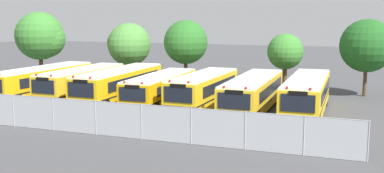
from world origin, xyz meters
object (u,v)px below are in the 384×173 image
Objects in this scene: school_bus_3 at (161,88)px; tree_0 at (42,37)px; school_bus_0 at (42,81)px; school_bus_5 at (253,93)px; school_bus_6 at (307,94)px; tree_2 at (187,42)px; school_bus_1 at (82,82)px; tree_3 at (286,52)px; tree_4 at (365,45)px; traffic_cone at (260,140)px; school_bus_2 at (120,84)px; tree_1 at (127,44)px; school_bus_4 at (203,90)px.

tree_0 is at bearing -26.92° from school_bus_3.
school_bus_3 is (11.12, 0.14, -0.09)m from school_bus_0.
school_bus_5 is at bearing -18.75° from tree_0.
school_bus_6 is at bearing -177.95° from school_bus_0.
school_bus_6 is 15.34m from tree_2.
tree_3 is at bearing -150.44° from school_bus_1.
school_bus_6 is (18.42, 0.04, 0.04)m from school_bus_1.
school_bus_6 is (11.11, 0.24, 0.13)m from school_bus_3.
school_bus_1 is 7.32m from school_bus_3.
tree_4 is (14.92, 9.78, 3.11)m from school_bus_3.
traffic_cone is at bearing 79.82° from school_bus_6.
school_bus_1 is at bearing -1.03° from school_bus_2.
tree_2 is 16.12m from tree_4.
school_bus_0 is 1.85× the size of tree_1.
school_bus_4 reaches higher than school_bus_0.
school_bus_3 is 15.93× the size of traffic_cone.
tree_3 is at bearing 1.38° from tree_0.
tree_1 reaches higher than school_bus_3.
tree_0 reaches higher than school_bus_1.
school_bus_5 reaches higher than traffic_cone.
school_bus_0 is 1.01× the size of school_bus_6.
school_bus_4 is at bearing 2.01° from school_bus_6.
school_bus_1 is at bearing 0.10° from school_bus_4.
school_bus_0 is 11.42m from tree_0.
school_bus_0 is at bearing 0.04° from school_bus_5.
traffic_cone is (2.28, -8.59, -1.09)m from school_bus_5.
school_bus_2 reaches higher than school_bus_1.
school_bus_1 is 0.91× the size of school_bus_2.
tree_3 is at bearing -144.01° from school_bus_2.
school_bus_3 is 9.53m from tree_2.
tree_1 reaches higher than traffic_cone.
school_bus_4 is 1.50× the size of tree_2.
traffic_cone is at bearing 145.91° from school_bus_2.
tree_4 is (22.72, 0.56, 0.34)m from tree_1.
school_bus_0 is 17.94× the size of traffic_cone.
school_bus_3 is 18.11m from tree_4.
school_bus_4 is (10.86, -0.30, 0.02)m from school_bus_1.
tree_2 reaches higher than tree_3.
school_bus_0 is 28.03m from tree_4.
school_bus_2 is 7.31m from school_bus_4.
school_bus_6 is (22.23, 0.38, 0.04)m from school_bus_0.
school_bus_6 is 1.75× the size of tree_2.
tree_3 is (4.69, 9.24, 2.30)m from school_bus_4.
tree_2 reaches higher than school_bus_2.
school_bus_1 is at bearing -0.43° from school_bus_6.
school_bus_1 is 1.94× the size of tree_3.
school_bus_5 is at bearing -95.66° from tree_3.
school_bus_2 is (3.55, -0.02, 0.04)m from school_bus_1.
tree_0 is at bearing -175.95° from tree_1.
school_bus_3 is 7.33m from school_bus_5.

